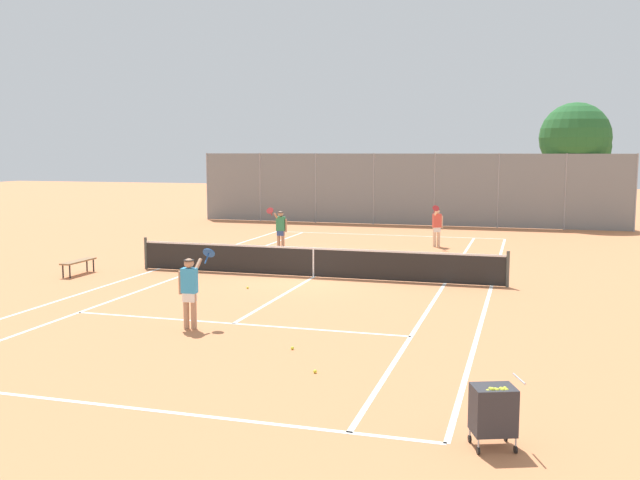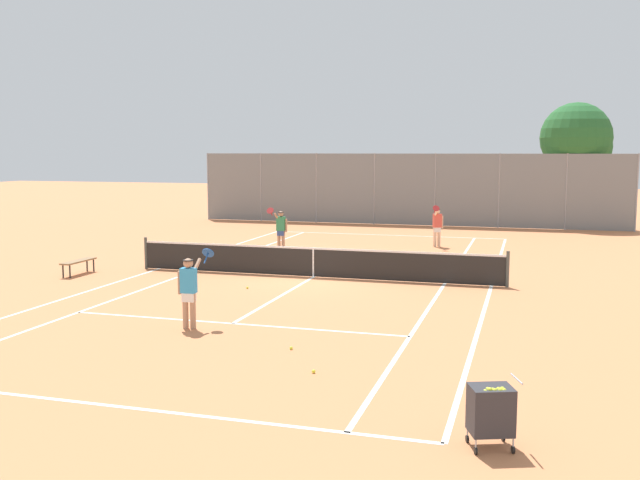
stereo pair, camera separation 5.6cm
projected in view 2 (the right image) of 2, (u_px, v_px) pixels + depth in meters
The scene contains 14 objects.
ground_plane at pixel (313, 277), 22.57m from camera, with size 120.00×120.00×0.00m, color #CC7A4C.
court_line_markings at pixel (313, 277), 22.57m from camera, with size 11.10×23.90×0.01m.
tennis_net at pixel (313, 261), 22.51m from camera, with size 12.00×0.10×1.07m.
ball_cart at pixel (491, 410), 9.51m from camera, with size 0.75×0.66×0.96m.
player_near_side at pixel (189, 288), 15.91m from camera, with size 0.64×0.75×1.77m.
player_far_left at pixel (281, 228), 28.36m from camera, with size 0.66×0.74×1.77m.
player_far_right at pixel (437, 225), 29.61m from camera, with size 0.43×0.90×1.77m.
loose_tennis_ball_0 at pixel (291, 348), 14.31m from camera, with size 0.07×0.07×0.07m, color #D1DB33.
loose_tennis_ball_1 at pixel (314, 371), 12.79m from camera, with size 0.07×0.07×0.07m, color #D1DB33.
loose_tennis_ball_2 at pixel (247, 288), 20.65m from camera, with size 0.07×0.07×0.07m, color #D1DB33.
loose_tennis_ball_3 at pixel (241, 250), 28.67m from camera, with size 0.07×0.07×0.07m, color #D1DB33.
courtside_bench at pixel (78, 262), 23.00m from camera, with size 0.36×1.50×0.47m.
back_fence at pixel (404, 189), 38.29m from camera, with size 23.18×0.08×3.86m.
tree_behind_left at pixel (579, 141), 37.15m from camera, with size 3.69×3.66×6.50m.
Camera 2 is at (6.50, -21.28, 3.96)m, focal length 40.00 mm.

